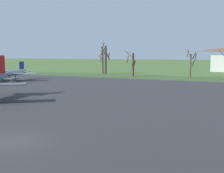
# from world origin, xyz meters

# --- Properties ---
(ground_plane) EXTENTS (600.00, 600.00, 0.00)m
(ground_plane) POSITION_xyz_m (0.00, 0.00, 0.00)
(ground_plane) COLOR #4C6B33
(asphalt_apron) EXTENTS (97.82, 56.36, 0.05)m
(asphalt_apron) POSITION_xyz_m (0.00, 16.91, 0.03)
(asphalt_apron) COLOR #333335
(asphalt_apron) RESTS_ON ground
(grass_verge_strip) EXTENTS (157.82, 12.00, 0.06)m
(grass_verge_strip) POSITION_xyz_m (0.00, 51.09, 0.03)
(grass_verge_strip) COLOR #3E592D
(grass_verge_strip) RESTS_ON ground
(jet_fighter_front_left) EXTENTS (10.29, 12.79, 4.05)m
(jet_fighter_front_left) POSITION_xyz_m (-29.52, 28.43, 1.82)
(jet_fighter_front_left) COLOR #8EA3B2
(jet_fighter_front_left) RESTS_ON ground
(bare_tree_far_left) EXTENTS (2.32, 2.13, 7.90)m
(bare_tree_far_left) POSITION_xyz_m (-22.40, 57.70, 3.53)
(bare_tree_far_left) COLOR brown
(bare_tree_far_left) RESTS_ON ground
(bare_tree_left_of_center) EXTENTS (2.75, 2.50, 9.10)m
(bare_tree_left_of_center) POSITION_xyz_m (-20.89, 56.55, 4.59)
(bare_tree_left_of_center) COLOR #42382D
(bare_tree_left_of_center) RESTS_ON ground
(bare_tree_center) EXTENTS (2.87, 3.21, 6.63)m
(bare_tree_center) POSITION_xyz_m (-10.92, 51.72, 3.34)
(bare_tree_center) COLOR brown
(bare_tree_center) RESTS_ON ground
(bare_tree_right_of_center) EXTENTS (2.82, 2.79, 6.92)m
(bare_tree_right_of_center) POSITION_xyz_m (3.35, 53.26, 3.69)
(bare_tree_right_of_center) COLOR brown
(bare_tree_right_of_center) RESTS_ON ground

